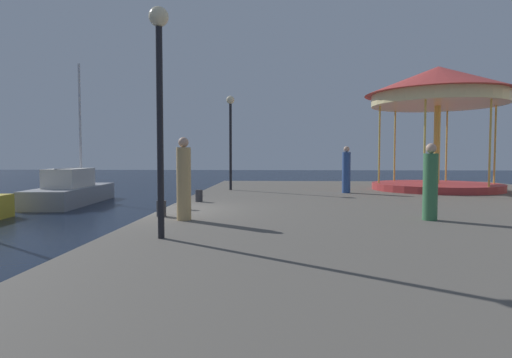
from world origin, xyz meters
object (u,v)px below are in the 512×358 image
Objects in this scene: carousel at (438,98)px; person_far_corner at (430,184)px; lamp_post_far_end at (230,126)px; lamp_post_mid_promenade at (159,81)px; bollard_north at (199,196)px; person_mid_promenade at (184,181)px; bollard_south at (161,208)px; person_near_carousel at (346,171)px; bollard_center at (182,202)px; sailboat_grey at (71,191)px.

carousel reaches higher than person_far_corner.
lamp_post_far_end is 2.31× the size of person_far_corner.
lamp_post_mid_promenade is 6.94m from bollard_north.
lamp_post_mid_promenade is at bearing -88.13° from person_mid_promenade.
lamp_post_far_end is at bearing 84.34° from bollard_north.
bollard_north is at bearing 94.30° from lamp_post_mid_promenade.
bollard_south is at bearing 105.36° from lamp_post_mid_promenade.
carousel reaches higher than person_near_carousel.
bollard_center is 8.06m from person_near_carousel.
person_near_carousel is at bearing -10.60° from sailboat_grey.
lamp_post_far_end is 9.01m from bollard_south.
bollard_center is at bearing 164.29° from person_far_corner.
person_mid_promenade is at bearing -84.36° from bollard_north.
person_far_corner is (5.74, -8.87, -2.03)m from lamp_post_far_end.
sailboat_grey reaches higher than lamp_post_mid_promenade.
bollard_north is (7.41, -6.16, 0.35)m from sailboat_grey.
bollard_center is at bearing -142.52° from carousel.
carousel is at bearing -2.07° from sailboat_grey.
sailboat_grey is 10.97m from bollard_center.
person_near_carousel is (-4.29, -1.79, -3.20)m from carousel.
sailboat_grey is 17.69m from carousel.
bollard_north is (-9.75, -5.54, -3.91)m from carousel.
sailboat_grey is 12.95m from person_mid_promenade.
person_far_corner reaches higher than bollard_north.
person_mid_promenade reaches higher than person_far_corner.
bollard_north is 6.65m from person_near_carousel.
lamp_post_far_end is at bearing 122.90° from person_far_corner.
person_far_corner is at bearing 23.98° from lamp_post_mid_promenade.
lamp_post_mid_promenade is 2.14× the size of person_mid_promenade.
person_near_carousel reaches higher than bollard_north.
lamp_post_mid_promenade is 3.00m from person_mid_promenade.
sailboat_grey is at bearing 177.93° from carousel.
sailboat_grey is 17.53× the size of bollard_south.
carousel is 3.51× the size of person_far_corner.
carousel reaches higher than person_mid_promenade.
person_mid_promenade reaches higher than bollard_north.
bollard_south is (-0.81, -8.56, -2.69)m from lamp_post_far_end.
bollard_north is 4.20m from person_mid_promenade.
bollard_center is 1.00× the size of bollard_north.
person_far_corner is (0.78, -7.56, -0.05)m from person_near_carousel.
lamp_post_mid_promenade reaches higher than person_far_corner.
person_mid_promenade is (7.82, -10.27, 1.07)m from sailboat_grey.
carousel is 13.03m from bollard_center.
person_far_corner reaches higher than bollard_center.
bollard_center is at bearing -133.98° from person_near_carousel.
sailboat_grey reaches higher than carousel.
person_mid_promenade is (0.52, -2.08, 0.73)m from bollard_center.
lamp_post_far_end reaches higher than person_mid_promenade.
person_near_carousel is at bearing 63.83° from lamp_post_mid_promenade.
person_near_carousel is (12.87, -2.41, 1.06)m from sailboat_grey.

